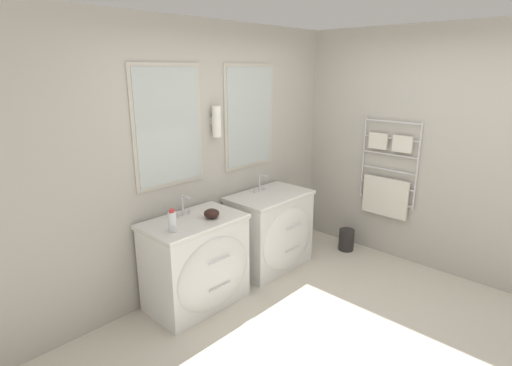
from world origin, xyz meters
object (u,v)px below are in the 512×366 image
Objects in this scene: vanity_right at (272,231)px; amenity_bowl at (212,214)px; waste_bin at (346,239)px; vanity_left at (198,263)px; toiletry_bottle at (172,221)px.

vanity_right is 1.01m from amenity_bowl.
vanity_right reaches higher than waste_bin.
vanity_left is 4.64× the size of toiletry_bottle.
toiletry_bottle reaches higher than amenity_bowl.
vanity_left and vanity_right have the same top height.
vanity_right is 1.42m from toiletry_bottle.
vanity_left is at bearing 11.31° from toiletry_bottle.
amenity_bowl is at bearing 169.70° from waste_bin.
waste_bin is (1.99, -0.39, -0.29)m from vanity_left.
amenity_bowl reaches higher than waste_bin.
vanity_left reaches higher than waste_bin.
vanity_right is 4.64× the size of toiletry_bottle.
vanity_right is at bearing 3.33° from amenity_bowl.
amenity_bowl is (0.43, 0.01, -0.05)m from toiletry_bottle.
amenity_bowl is at bearing 0.68° from toiletry_bottle.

